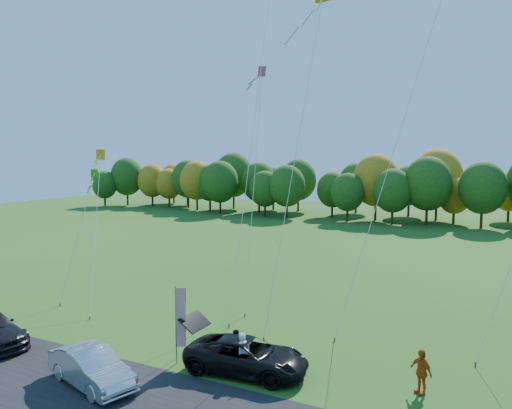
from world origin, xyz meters
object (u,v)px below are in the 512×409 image
at_px(person_east, 421,371).
at_px(silver_sedan, 91,367).
at_px(feather_flag, 180,317).
at_px(black_suv, 247,356).

bearing_deg(person_east, silver_sedan, -120.65).
xyz_separation_m(person_east, feather_flag, (-10.48, -2.17, 1.34)).
xyz_separation_m(black_suv, silver_sedan, (-5.25, -4.12, 0.01)).
height_order(black_suv, silver_sedan, silver_sedan).
relative_size(silver_sedan, person_east, 2.56).
bearing_deg(feather_flag, person_east, 11.72).
distance_m(person_east, feather_flag, 10.78).
distance_m(black_suv, feather_flag, 3.60).
height_order(silver_sedan, person_east, person_east).
relative_size(black_suv, person_east, 2.99).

